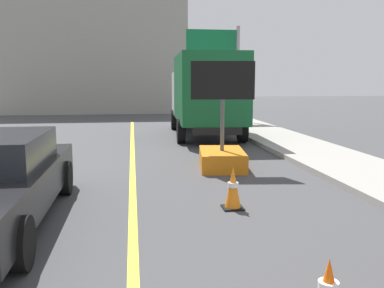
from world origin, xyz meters
TOP-DOWN VIEW (x-y plane):
  - lane_center_stripe at (0.00, 6.00)m, footprint 0.14×36.00m
  - arrow_board_trailer at (2.28, 11.30)m, footprint 1.60×1.92m
  - box_truck at (2.93, 17.59)m, footprint 2.74×7.00m
  - highway_guide_sign at (4.70, 22.53)m, footprint 2.79×0.18m
  - far_building_block at (-2.50, 32.79)m, footprint 12.58×6.62m
  - traffic_cone_mid_lane at (1.73, 7.84)m, footprint 0.36×0.36m

SIDE VIEW (x-z plane):
  - lane_center_stripe at x=0.00m, z-range 0.00..0.01m
  - traffic_cone_mid_lane at x=1.73m, z-range -0.01..0.75m
  - arrow_board_trailer at x=2.28m, z-range -0.87..1.83m
  - box_truck at x=2.93m, z-range 0.15..3.34m
  - highway_guide_sign at x=4.70m, z-range 0.92..5.92m
  - far_building_block at x=-2.50m, z-range 0.00..8.26m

